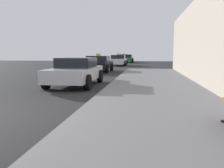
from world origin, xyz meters
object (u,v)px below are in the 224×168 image
Objects in this scene: car_silver at (76,71)px; car_black at (98,64)px; car_blue at (124,58)px; car_white at (118,60)px; car_green at (127,58)px.

car_black is at bearing -85.80° from car_silver.
car_silver is 34.48m from car_blue.
car_black is at bearing 90.84° from car_blue.
car_green is (0.28, 9.62, -0.00)m from car_white.
car_silver and car_green have the same top height.
car_silver is 27.44m from car_green.
car_blue is at bearing -80.83° from car_green.
car_green is (0.16, 27.44, 0.00)m from car_silver.
car_black is 0.96× the size of car_blue.
car_silver is 0.99× the size of car_green.
car_black is 26.41m from car_blue.
car_white reaches higher than car_green.
car_black is at bearing 87.79° from car_green.
car_blue is at bearing -87.07° from car_white.
car_silver is at bearing 94.20° from car_black.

